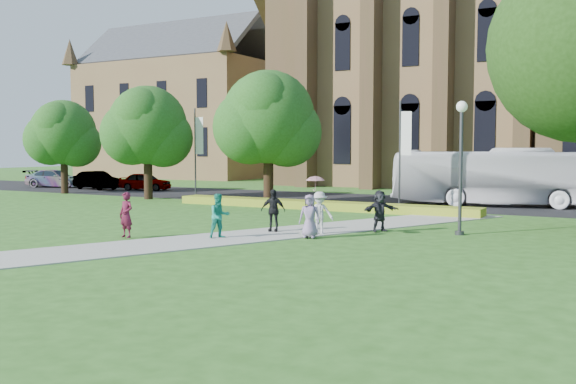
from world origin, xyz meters
The scene contains 22 objects.
ground centered at (0.00, 0.00, 0.00)m, with size 160.00×160.00×0.00m, color #2C5B1B.
road centered at (0.00, 20.00, 0.01)m, with size 160.00×10.00×0.02m, color black.
footpath centered at (0.00, 1.00, 0.02)m, with size 3.20×30.00×0.04m, color #B2B2A8.
flower_hedge centered at (-2.00, 13.20, 0.23)m, with size 18.00×1.40×0.45m, color gold.
building_west centered at (-34.00, 42.00, 9.21)m, with size 22.00×14.00×18.30m.
streetlamp centered at (7.50, 6.50, 3.30)m, with size 0.44×0.44×5.24m.
street_tree_0 centered at (-15.00, 14.00, 4.87)m, with size 5.20×5.20×7.50m.
street_tree_1 centered at (-6.00, 14.50, 5.22)m, with size 5.60×5.60×8.05m.
street_tree_2 centered at (-24.00, 15.00, 4.53)m, with size 4.80×4.80×6.95m.
banner_pole_0 centered at (2.11, 15.20, 3.39)m, with size 0.70×0.10×6.00m.
banner_pole_1 centered at (-11.89, 15.20, 3.39)m, with size 0.70×0.10×6.00m.
tour_coach centered at (6.39, 19.95, 1.71)m, with size 2.85×12.17×3.39m, color white.
car_0 centered at (-20.96, 20.42, 0.73)m, with size 1.67×4.14×1.41m, color gray.
car_1 centered at (-25.05, 19.26, 0.76)m, with size 1.57×4.49×1.48m, color gray.
car_2 centered at (-30.36, 19.67, 0.76)m, with size 2.08×5.12×1.49m, color gray.
pedestrian_0 centered at (-3.28, -0.60, 0.90)m, with size 0.63×0.41×1.72m, color #541329.
pedestrian_1 centered at (-0.12, 0.98, 0.87)m, with size 0.81×0.63×1.67m, color #1C8C73.
pedestrian_2 centered at (2.67, 3.83, 0.87)m, with size 1.08×0.62×1.66m, color #BDBDBD.
pedestrian_3 centered at (0.68, 3.62, 0.89)m, with size 1.00×0.42×1.71m, color black.
pedestrian_4 centered at (2.79, 2.74, 0.86)m, with size 0.80×0.52×1.63m, color gray.
pedestrian_5 centered at (4.47, 5.69, 0.88)m, with size 1.56×0.50×1.68m, color #222228.
parasol centered at (2.97, 2.84, 1.97)m, with size 0.68×0.68×0.60m, color tan.
Camera 1 is at (13.72, -18.70, 3.44)m, focal length 40.00 mm.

